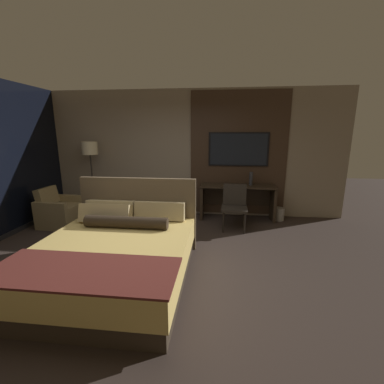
% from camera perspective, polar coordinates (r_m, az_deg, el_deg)
% --- Properties ---
extents(ground_plane, '(16.00, 16.00, 0.00)m').
position_cam_1_polar(ground_plane, '(3.84, -8.12, -16.29)').
color(ground_plane, '#332823').
extents(wall_back_tv_panel, '(7.20, 0.09, 2.80)m').
position_cam_1_polar(wall_back_tv_panel, '(5.89, -0.75, 8.49)').
color(wall_back_tv_panel, gray).
rests_on(wall_back_tv_panel, ground_plane).
extents(bed, '(1.89, 2.16, 1.17)m').
position_cam_1_polar(bed, '(3.58, -16.57, -13.14)').
color(bed, '#33281E').
rests_on(bed, ground_plane).
extents(desk, '(1.60, 0.50, 0.76)m').
position_cam_1_polar(desk, '(5.72, 10.00, -0.90)').
color(desk, '#2D2319').
rests_on(desk, ground_plane).
extents(tv, '(1.30, 0.04, 0.73)m').
position_cam_1_polar(tv, '(5.77, 10.28, 9.32)').
color(tv, black).
extents(desk_chair, '(0.52, 0.51, 0.88)m').
position_cam_1_polar(desk_chair, '(5.12, 9.41, -2.41)').
color(desk_chair, '#28231E').
rests_on(desk_chair, ground_plane).
extents(armchair_by_window, '(0.73, 0.74, 0.79)m').
position_cam_1_polar(armchair_by_window, '(5.96, -27.33, -4.00)').
color(armchair_by_window, olive).
rests_on(armchair_by_window, ground_plane).
extents(floor_lamp, '(0.34, 0.34, 1.67)m').
position_cam_1_polar(floor_lamp, '(6.19, -21.69, 7.83)').
color(floor_lamp, '#282623').
rests_on(floor_lamp, ground_plane).
extents(vase_tall, '(0.08, 0.08, 0.29)m').
position_cam_1_polar(vase_tall, '(5.66, 12.97, 2.92)').
color(vase_tall, '#333338').
rests_on(vase_tall, desk).
extents(waste_bin, '(0.22, 0.22, 0.28)m').
position_cam_1_polar(waste_bin, '(5.91, 18.76, -4.66)').
color(waste_bin, gray).
rests_on(waste_bin, ground_plane).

